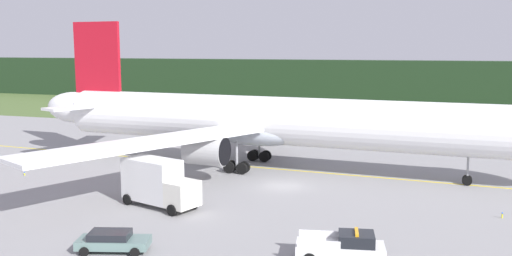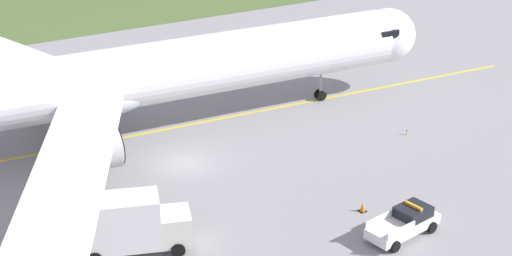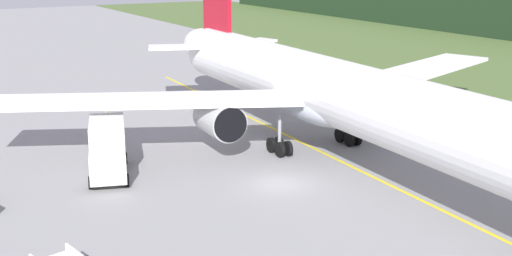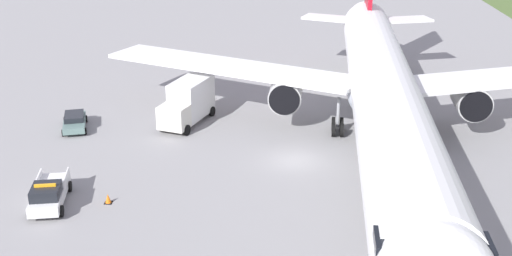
{
  "view_description": "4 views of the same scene",
  "coord_description": "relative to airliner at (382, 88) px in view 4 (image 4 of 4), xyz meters",
  "views": [
    {
      "loc": [
        13.35,
        -47.73,
        12.73
      ],
      "look_at": [
        -4.44,
        5.55,
        4.46
      ],
      "focal_mm": 38.5,
      "sensor_mm": 36.0,
      "label": 1
    },
    {
      "loc": [
        -21.52,
        -50.49,
        27.68
      ],
      "look_at": [
        4.16,
        -3.95,
        3.65
      ],
      "focal_mm": 56.09,
      "sensor_mm": 36.0,
      "label": 2
    },
    {
      "loc": [
        35.91,
        -22.5,
        15.35
      ],
      "look_at": [
        2.27,
        -3.18,
        4.94
      ],
      "focal_mm": 46.06,
      "sensor_mm": 36.0,
      "label": 3
    },
    {
      "loc": [
        44.61,
        -0.35,
        19.9
      ],
      "look_at": [
        3.67,
        -2.79,
        4.04
      ],
      "focal_mm": 44.11,
      "sensor_mm": 36.0,
      "label": 4
    }
  ],
  "objects": [
    {
      "name": "taxiway_centerline_main",
      "position": [
        0.74,
        -0.04,
        -5.05
      ],
      "size": [
        78.07,
        3.99,
        0.01
      ],
      "primitive_type": "cube",
      "rotation": [
        0.0,
        0.0,
        -0.05
      ],
      "color": "yellow",
      "rests_on": "ground"
    },
    {
      "name": "ops_pickup_truck",
      "position": [
        11.41,
        -22.98,
        -4.15
      ],
      "size": [
        5.53,
        2.98,
        1.94
      ],
      "color": "silver",
      "rests_on": "ground"
    },
    {
      "name": "ground",
      "position": [
        3.03,
        -6.75,
        -5.05
      ],
      "size": [
        320.0,
        320.0,
        0.0
      ],
      "primitive_type": "plane",
      "color": "gray"
    },
    {
      "name": "catering_truck",
      "position": [
        -4.71,
        -16.26,
        -3.07
      ],
      "size": [
        7.16,
        4.38,
        3.98
      ],
      "color": "silver",
      "rests_on": "ground"
    },
    {
      "name": "taxiway_edge_light_west",
      "position": [
        -22.72,
        -10.83,
        -4.85
      ],
      "size": [
        0.12,
        0.12,
        0.37
      ],
      "color": "yellow",
      "rests_on": "ground"
    },
    {
      "name": "airliner",
      "position": [
        0.0,
        0.0,
        0.0
      ],
      "size": [
        58.23,
        50.51,
        15.69
      ],
      "color": "white",
      "rests_on": "ground"
    },
    {
      "name": "apron_cone",
      "position": [
        10.8,
        -19.23,
        -4.73
      ],
      "size": [
        0.52,
        0.52,
        0.65
      ],
      "color": "black",
      "rests_on": "ground"
    },
    {
      "name": "staff_car",
      "position": [
        -2.65,
        -25.98,
        -4.35
      ],
      "size": [
        4.82,
        3.01,
        1.3
      ],
      "color": "slate",
      "rests_on": "ground"
    }
  ]
}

